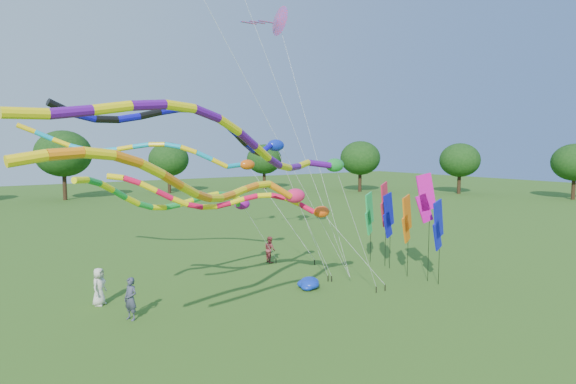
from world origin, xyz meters
TOP-DOWN VIEW (x-y plane):
  - ground at (0.00, 0.00)m, footprint 160.00×160.00m
  - tree_ring at (-4.94, 0.39)m, footprint 118.00×117.97m
  - tube_kite_red at (-2.87, 4.45)m, footprint 11.31×3.77m
  - tube_kite_orange at (-5.24, 1.73)m, footprint 13.93×6.20m
  - tube_kite_purple at (-5.38, -0.83)m, footprint 14.61×5.27m
  - tube_kite_blue at (-5.27, 2.39)m, footprint 12.68×3.87m
  - tube_kite_cyan at (-4.20, 10.95)m, footprint 13.77×6.05m
  - tube_kite_green at (-4.31, 6.99)m, footprint 11.43×4.97m
  - delta_kite_high_c at (0.96, 8.11)m, footprint 3.80×4.95m
  - banner_pole_magenta_b at (5.79, 2.23)m, footprint 1.12×0.47m
  - banner_pole_blue_a at (5.76, 1.41)m, footprint 1.14×0.39m
  - banner_pole_orange at (5.57, 3.22)m, footprint 1.12×0.46m
  - banner_pole_green at (6.14, 6.53)m, footprint 1.10×0.54m
  - banner_pole_blue_b at (6.03, 4.93)m, footprint 1.14×0.39m
  - banner_pole_red at (6.21, 5.40)m, footprint 1.09×0.54m
  - blue_nylon_heap at (0.61, 5.00)m, footprint 1.22×1.17m
  - person_a at (-8.50, 7.55)m, footprint 0.92×0.93m
  - person_b at (-7.89, 5.06)m, footprint 0.62×0.72m
  - person_c at (1.53, 9.92)m, footprint 0.64×0.79m

SIDE VIEW (x-z plane):
  - ground at x=0.00m, z-range 0.00..0.00m
  - blue_nylon_heap at x=0.61m, z-range -0.02..0.49m
  - person_c at x=1.53m, z-range 0.00..1.53m
  - person_a at x=-8.50m, z-range 0.00..1.62m
  - person_b at x=-7.89m, z-range 0.00..1.67m
  - banner_pole_green at x=6.14m, z-range 0.82..4.97m
  - banner_pole_blue_a at x=5.76m, z-range 0.85..5.08m
  - banner_pole_blue_b at x=6.03m, z-range 0.87..5.12m
  - banner_pole_orange at x=5.57m, z-range 0.90..5.21m
  - banner_pole_red at x=6.21m, z-range 1.14..5.94m
  - banner_pole_magenta_b at x=5.79m, z-range 1.46..6.92m
  - tube_kite_green at x=-4.31m, z-range 1.21..7.43m
  - tube_kite_red at x=-2.87m, z-range 1.27..7.44m
  - tube_kite_orange at x=-5.24m, z-range 1.66..8.98m
  - tree_ring at x=-4.94m, z-range 0.70..10.38m
  - tube_kite_cyan at x=-4.20m, z-range 2.20..10.58m
  - tube_kite_purple at x=-5.38m, z-range 2.46..10.89m
  - tube_kite_blue at x=-5.27m, z-range 2.91..11.52m
  - delta_kite_high_c at x=0.96m, z-range 6.16..20.35m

